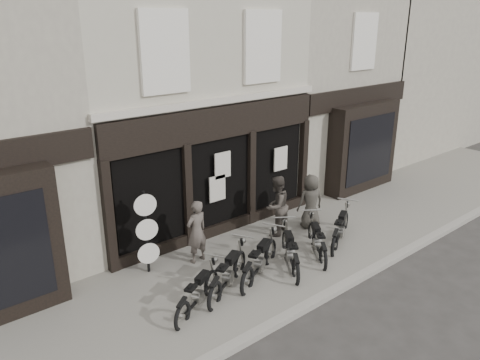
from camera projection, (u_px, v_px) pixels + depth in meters
ground_plane at (291, 275)px, 11.89m from camera, size 90.00×90.00×0.00m
pavement at (267, 259)px, 12.52m from camera, size 30.00×4.20×0.12m
kerb at (329, 294)px, 10.96m from camera, size 30.00×0.25×0.13m
central_building at (161, 88)px, 14.86m from camera, size 7.30×6.22×8.34m
neighbour_right at (300, 74)px, 18.67m from camera, size 5.60×6.73×8.34m
filler_right at (410, 61)px, 23.66m from camera, size 11.00×6.00×8.20m
motorcycle_0 at (198, 295)px, 10.32m from camera, size 1.85×1.19×0.97m
motorcycle_1 at (228, 276)px, 11.02m from camera, size 2.02×1.34×1.06m
motorcycle_2 at (260, 263)px, 11.59m from camera, size 2.10×1.28×1.09m
motorcycle_3 at (290, 254)px, 12.06m from camera, size 1.51×1.91×1.06m
motorcycle_4 at (317, 243)px, 12.67m from camera, size 1.47×1.82×1.01m
motorcycle_5 at (340, 231)px, 13.34m from camera, size 2.04×1.31×1.06m
man_left at (197, 232)px, 12.05m from camera, size 0.65×0.46×1.70m
man_centre at (277, 206)px, 13.56m from camera, size 1.00×0.85×1.80m
man_right at (311, 201)px, 14.08m from camera, size 0.94×0.76×1.66m
advert_sign_post at (147, 236)px, 11.47m from camera, size 0.55×0.36×2.30m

